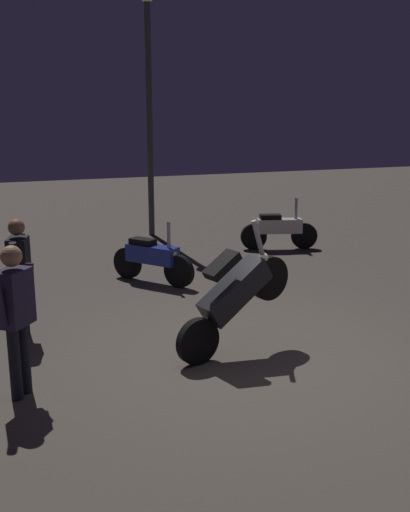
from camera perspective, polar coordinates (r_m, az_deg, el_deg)
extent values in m
plane|color=#4C443D|center=(7.38, 3.53, -9.36)|extent=(40.00, 40.00, 0.00)
cylinder|color=black|center=(6.99, -0.69, -8.21)|extent=(0.57, 0.24, 0.56)
cylinder|color=black|center=(7.46, 6.18, -2.13)|extent=(0.57, 0.24, 0.56)
cube|color=black|center=(7.13, 2.90, -3.33)|extent=(1.01, 0.54, 0.76)
cube|color=black|center=(6.91, 1.65, -0.88)|extent=(0.47, 0.34, 0.32)
cylinder|color=gray|center=(7.20, 5.12, 1.80)|extent=(0.21, 0.11, 0.44)
sphere|color=#F2EABF|center=(7.32, 5.66, -0.15)|extent=(0.12, 0.12, 0.12)
cylinder|color=black|center=(12.75, 4.70, 1.86)|extent=(0.56, 0.26, 0.56)
cylinder|color=black|center=(12.96, 9.52, 1.91)|extent=(0.56, 0.26, 0.56)
cube|color=beige|center=(12.80, 7.16, 2.90)|extent=(1.00, 0.57, 0.30)
cube|color=black|center=(12.73, 6.30, 3.78)|extent=(0.49, 0.36, 0.10)
cylinder|color=gray|center=(12.81, 8.75, 4.56)|extent=(0.07, 0.07, 0.45)
sphere|color=#F2EABF|center=(12.89, 9.13, 3.13)|extent=(0.12, 0.12, 0.12)
cylinder|color=black|center=(10.59, -7.45, -0.66)|extent=(0.42, 0.51, 0.56)
cylinder|color=black|center=(9.96, -2.52, -1.49)|extent=(0.42, 0.51, 0.56)
cube|color=navy|center=(10.21, -5.09, 0.19)|extent=(0.82, 0.94, 0.30)
cube|color=black|center=(10.28, -6.01, 1.41)|extent=(0.46, 0.50, 0.10)
cylinder|color=gray|center=(9.93, -3.51, 2.04)|extent=(0.08, 0.08, 0.45)
sphere|color=#F2EABF|center=(9.94, -3.01, 0.15)|extent=(0.12, 0.12, 0.12)
cylinder|color=black|center=(8.22, -17.03, -4.67)|extent=(0.12, 0.12, 0.76)
cylinder|color=black|center=(8.08, -17.25, -5.02)|extent=(0.12, 0.12, 0.76)
cube|color=black|center=(7.97, -17.47, -0.30)|extent=(0.33, 0.41, 0.57)
sphere|color=brown|center=(7.88, -17.69, 2.65)|extent=(0.21, 0.21, 0.21)
cylinder|color=black|center=(8.19, -17.16, 0.29)|extent=(0.13, 0.19, 0.52)
cylinder|color=black|center=(7.74, -17.83, -0.53)|extent=(0.13, 0.19, 0.52)
cylinder|color=black|center=(6.44, -17.82, -9.82)|extent=(0.12, 0.12, 0.78)
cylinder|color=black|center=(6.55, -16.99, -9.33)|extent=(0.12, 0.12, 0.78)
cube|color=#261E38|center=(6.26, -17.84, -3.82)|extent=(0.41, 0.43, 0.58)
sphere|color=#9E7251|center=(6.15, -18.13, -0.01)|extent=(0.22, 0.22, 0.22)
cylinder|color=#261E38|center=(6.44, -16.61, -2.99)|extent=(0.18, 0.20, 0.53)
cylinder|color=#38383D|center=(14.05, -5.35, 12.60)|extent=(0.14, 0.14, 5.26)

